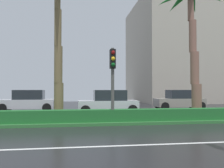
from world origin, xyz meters
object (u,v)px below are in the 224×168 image
object	(u,v)px
traffic_signal_median_right	(113,71)
car_in_traffic_third	(180,100)
car_in_traffic_leading	(28,101)
car_in_traffic_second	(108,102)
palm_tree_centre	(191,11)

from	to	relation	value
traffic_signal_median_right	car_in_traffic_third	bearing A→B (deg)	49.04
car_in_traffic_leading	car_in_traffic_second	size ratio (longest dim) A/B	1.00
traffic_signal_median_right	car_in_traffic_leading	bearing A→B (deg)	124.12
palm_tree_centre	traffic_signal_median_right	xyz separation A→B (m)	(-5.14, -1.83, -3.87)
palm_tree_centre	car_in_traffic_third	size ratio (longest dim) A/B	1.93
palm_tree_centre	car_in_traffic_third	xyz separation A→B (m)	(2.21, 6.63, -5.73)
car_in_traffic_second	car_in_traffic_third	xyz separation A→B (m)	(6.81, 2.89, 0.00)
traffic_signal_median_right	car_in_traffic_third	distance (m)	11.37
car_in_traffic_leading	car_in_traffic_second	world-z (taller)	same
car_in_traffic_third	palm_tree_centre	bearing A→B (deg)	71.56
car_in_traffic_second	traffic_signal_median_right	bearing A→B (deg)	84.52
car_in_traffic_leading	car_in_traffic_third	size ratio (longest dim) A/B	1.00
palm_tree_centre	traffic_signal_median_right	size ratio (longest dim) A/B	2.25
palm_tree_centre	traffic_signal_median_right	world-z (taller)	palm_tree_centre
traffic_signal_median_right	car_in_traffic_second	world-z (taller)	traffic_signal_median_right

